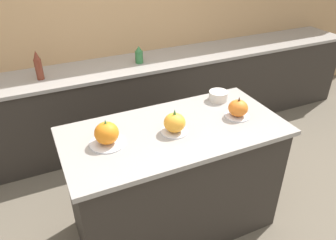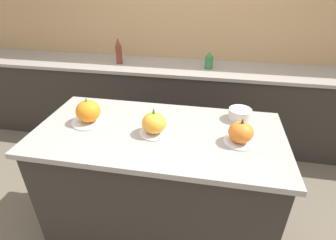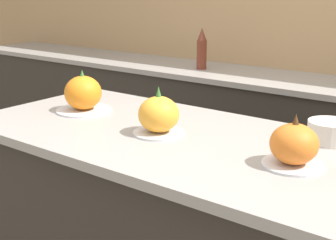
{
  "view_description": "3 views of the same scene",
  "coord_description": "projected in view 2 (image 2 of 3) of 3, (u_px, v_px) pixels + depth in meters",
  "views": [
    {
      "loc": [
        -0.85,
        -1.73,
        2.17
      ],
      "look_at": [
        -0.05,
        0.01,
        1.02
      ],
      "focal_mm": 35.0,
      "sensor_mm": 36.0,
      "label": 1
    },
    {
      "loc": [
        0.32,
        -1.37,
        1.82
      ],
      "look_at": [
        0.06,
        0.0,
        1.03
      ],
      "focal_mm": 28.0,
      "sensor_mm": 36.0,
      "label": 2
    },
    {
      "loc": [
        0.99,
        -1.31,
        1.46
      ],
      "look_at": [
        -0.01,
        0.02,
        0.99
      ],
      "focal_mm": 50.0,
      "sensor_mm": 36.0,
      "label": 3
    }
  ],
  "objects": [
    {
      "name": "pumpkin_cake_center",
      "position": [
        154.0,
        124.0,
        1.6
      ],
      "size": [
        0.19,
        0.19,
        0.18
      ],
      "color": "silver",
      "rests_on": "kitchen_island"
    },
    {
      "name": "back_counter",
      "position": [
        184.0,
        104.0,
        3.09
      ],
      "size": [
        6.0,
        0.6,
        0.91
      ],
      "color": "#2D2823",
      "rests_on": "ground_plane"
    },
    {
      "name": "wall_back",
      "position": [
        190.0,
        28.0,
        2.98
      ],
      "size": [
        8.0,
        0.06,
        2.5
      ],
      "color": "tan",
      "rests_on": "ground_plane"
    },
    {
      "name": "pumpkin_cake_left",
      "position": [
        88.0,
        112.0,
        1.72
      ],
      "size": [
        0.24,
        0.24,
        0.18
      ],
      "color": "silver",
      "rests_on": "kitchen_island"
    },
    {
      "name": "bottle_short",
      "position": [
        209.0,
        60.0,
        2.77
      ],
      "size": [
        0.08,
        0.08,
        0.18
      ],
      "color": "#2D6B38",
      "rests_on": "back_counter"
    },
    {
      "name": "mixing_bowl",
      "position": [
        240.0,
        114.0,
        1.77
      ],
      "size": [
        0.15,
        0.15,
        0.08
      ],
      "color": "beige",
      "rests_on": "kitchen_island"
    },
    {
      "name": "pumpkin_cake_right",
      "position": [
        241.0,
        133.0,
        1.52
      ],
      "size": [
        0.19,
        0.19,
        0.16
      ],
      "color": "silver",
      "rests_on": "kitchen_island"
    },
    {
      "name": "bottle_tall",
      "position": [
        119.0,
        52.0,
        2.89
      ],
      "size": [
        0.07,
        0.07,
        0.28
      ],
      "color": "maroon",
      "rests_on": "back_counter"
    },
    {
      "name": "ground_plane",
      "position": [
        160.0,
        229.0,
        2.12
      ],
      "size": [
        12.0,
        12.0,
        0.0
      ],
      "primitive_type": "plane",
      "color": "#665B4C"
    },
    {
      "name": "kitchen_island",
      "position": [
        159.0,
        186.0,
        1.89
      ],
      "size": [
        1.57,
        0.77,
        0.94
      ],
      "color": "#2D2823",
      "rests_on": "ground_plane"
    }
  ]
}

